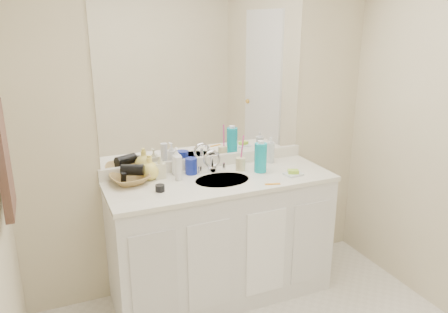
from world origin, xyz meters
TOP-DOWN VIEW (x-y plane):
  - wall_back at (0.00, 1.30)m, footprint 2.60×0.02m
  - vanity_cabinet at (0.00, 1.02)m, footprint 1.50×0.55m
  - countertop at (0.00, 1.02)m, footprint 1.52×0.57m
  - backsplash at (0.00, 1.29)m, footprint 1.52×0.03m
  - sink_basin at (0.00, 1.00)m, footprint 0.37×0.37m
  - faucet at (0.00, 1.18)m, footprint 0.02×0.02m
  - mirror at (0.00, 1.29)m, footprint 1.48×0.01m
  - blue_mug at (-0.15, 1.19)m, footprint 0.09×0.09m
  - tan_cup at (0.19, 1.13)m, footprint 0.09×0.09m
  - toothbrush at (0.20, 1.13)m, footprint 0.02×0.04m
  - mouthwash_bottle at (0.31, 1.05)m, footprint 0.11×0.11m
  - clear_pump_bottle at (0.47, 1.20)m, footprint 0.06×0.06m
  - soap_dish at (0.48, 0.90)m, footprint 0.13×0.11m
  - green_soap at (0.48, 0.90)m, footprint 0.09×0.08m
  - orange_comb at (0.27, 0.80)m, footprint 0.10×0.05m
  - dark_jar at (-0.43, 0.97)m, footprint 0.07×0.07m
  - extra_white_bottle at (-0.27, 1.12)m, footprint 0.06×0.06m
  - soap_bottle_white at (-0.24, 1.23)m, footprint 0.08×0.08m
  - soap_bottle_cream at (-0.36, 1.20)m, footprint 0.08×0.08m
  - soap_bottle_yellow at (-0.44, 1.21)m, footprint 0.16×0.16m
  - wicker_basket at (-0.58, 1.18)m, footprint 0.29×0.29m
  - hair_dryer at (-0.56, 1.18)m, footprint 0.16×0.12m
  - hand_towel at (-1.25, 0.77)m, footprint 0.04×0.32m

SIDE VIEW (x-z plane):
  - vanity_cabinet at x=0.00m, z-range 0.00..0.85m
  - countertop at x=0.00m, z-range 0.85..0.88m
  - sink_basin at x=0.00m, z-range 0.86..0.88m
  - orange_comb at x=0.27m, z-range 0.88..0.88m
  - soap_dish at x=0.48m, z-range 0.88..0.89m
  - dark_jar at x=-0.43m, z-range 0.88..0.92m
  - green_soap at x=0.48m, z-range 0.89..0.92m
  - wicker_basket at x=-0.58m, z-range 0.88..0.94m
  - backsplash at x=0.00m, z-range 0.88..0.96m
  - tan_cup at x=0.19m, z-range 0.88..0.97m
  - faucet at x=0.00m, z-range 0.88..0.99m
  - blue_mug at x=-0.15m, z-range 0.88..0.99m
  - clear_pump_bottle at x=0.47m, z-range 0.88..1.03m
  - soap_bottle_cream at x=-0.36m, z-range 0.88..1.03m
  - extra_white_bottle at x=-0.27m, z-range 0.88..1.04m
  - soap_bottle_yellow at x=-0.44m, z-range 0.88..1.04m
  - hair_dryer at x=-0.56m, z-range 0.93..1.01m
  - soap_bottle_white at x=-0.24m, z-range 0.88..1.07m
  - mouthwash_bottle at x=0.31m, z-range 0.88..1.09m
  - toothbrush at x=0.20m, z-range 0.92..1.14m
  - wall_back at x=0.00m, z-range 0.00..2.40m
  - hand_towel at x=-1.25m, z-range 0.98..1.52m
  - mirror at x=0.00m, z-range 0.96..2.16m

